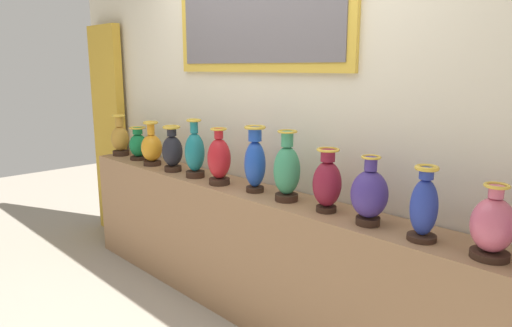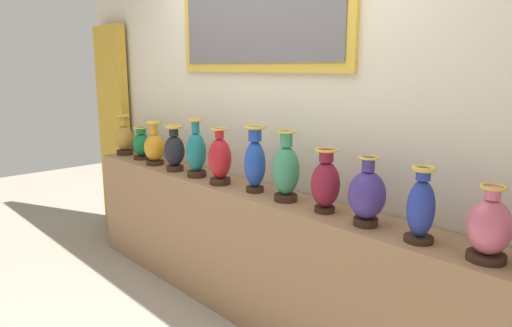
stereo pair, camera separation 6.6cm
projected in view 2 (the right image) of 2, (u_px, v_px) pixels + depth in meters
The scene contains 16 objects.
ground_plane at pixel (256, 315), 3.15m from camera, with size 11.22×11.22×0.00m, color gray.
display_shelf at pixel (256, 255), 3.05m from camera, with size 3.69×0.36×0.88m, color #99704C.
back_wall at pixel (282, 119), 3.04m from camera, with size 5.22×0.14×2.61m.
curtain_gold at pixel (114, 132), 4.61m from camera, with size 0.52×0.08×2.06m, color gold.
vase_ochre at pixel (124, 138), 4.16m from camera, with size 0.16×0.16×0.37m.
vase_emerald at pixel (142, 144), 3.97m from camera, with size 0.15×0.15×0.28m.
vase_amber at pixel (154, 147), 3.73m from camera, with size 0.17×0.17×0.36m.
vase_onyx at pixel (174, 150), 3.51m from camera, with size 0.16×0.16×0.35m.
vase_teal at pixel (196, 153), 3.31m from camera, with size 0.14×0.14×0.42m.
vase_crimson at pixel (220, 159), 3.10m from camera, with size 0.16×0.16×0.39m.
vase_sapphire at pixel (255, 161), 2.91m from camera, with size 0.14×0.14×0.42m.
vase_jade at pixel (286, 171), 2.71m from camera, with size 0.16×0.16×0.42m.
vase_burgundy at pixel (325, 183), 2.50m from camera, with size 0.16×0.16×0.35m.
vase_indigo at pixel (367, 195), 2.29m from camera, with size 0.19×0.19×0.35m.
vase_cobalt at pixel (421, 208), 2.07m from camera, with size 0.13×0.13×0.35m.
vase_rose at pixel (489, 228), 1.87m from camera, with size 0.18×0.18×0.32m.
Camera 2 is at (2.10, -1.95, 1.66)m, focal length 32.28 mm.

